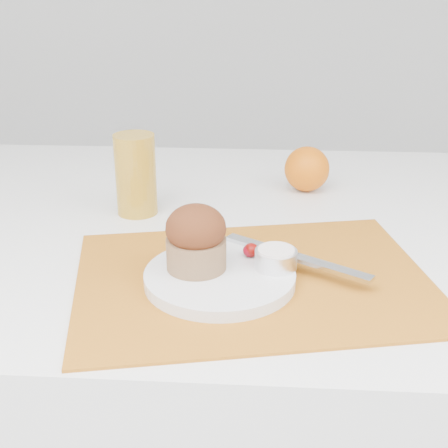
# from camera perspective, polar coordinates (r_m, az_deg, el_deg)

# --- Properties ---
(table) EXTENTS (1.20, 0.80, 0.75)m
(table) POSITION_cam_1_polar(r_m,az_deg,el_deg) (1.17, 0.55, -16.94)
(table) COLOR white
(table) RESTS_ON ground
(placemat) EXTENTS (0.50, 0.41, 0.00)m
(placemat) POSITION_cam_1_polar(r_m,az_deg,el_deg) (0.80, 2.67, -5.07)
(placemat) COLOR #B66719
(placemat) RESTS_ON table
(plate) EXTENTS (0.24, 0.24, 0.02)m
(plate) POSITION_cam_1_polar(r_m,az_deg,el_deg) (0.78, -0.39, -4.90)
(plate) COLOR white
(plate) RESTS_ON placemat
(ramekin) EXTENTS (0.06, 0.06, 0.02)m
(ramekin) POSITION_cam_1_polar(r_m,az_deg,el_deg) (0.79, 4.77, -3.20)
(ramekin) COLOR white
(ramekin) RESTS_ON plate
(cream) EXTENTS (0.06, 0.06, 0.01)m
(cream) POSITION_cam_1_polar(r_m,az_deg,el_deg) (0.78, 4.79, -2.46)
(cream) COLOR white
(cream) RESTS_ON ramekin
(raspberry_near) EXTENTS (0.02, 0.02, 0.02)m
(raspberry_near) POSITION_cam_1_polar(r_m,az_deg,el_deg) (0.82, 2.38, -2.44)
(raspberry_near) COLOR #63020E
(raspberry_near) RESTS_ON plate
(raspberry_far) EXTENTS (0.02, 0.02, 0.02)m
(raspberry_far) POSITION_cam_1_polar(r_m,az_deg,el_deg) (0.82, 2.50, -2.39)
(raspberry_far) COLOR #500402
(raspberry_far) RESTS_ON plate
(butter_knife) EXTENTS (0.19, 0.13, 0.01)m
(butter_knife) POSITION_cam_1_polar(r_m,az_deg,el_deg) (0.82, 6.57, -3.01)
(butter_knife) COLOR #B5B8BE
(butter_knife) RESTS_ON plate
(orange) EXTENTS (0.08, 0.08, 0.08)m
(orange) POSITION_cam_1_polar(r_m,az_deg,el_deg) (1.10, 7.59, 5.01)
(orange) COLOR orange
(orange) RESTS_ON table
(juice_glass) EXTENTS (0.08, 0.08, 0.13)m
(juice_glass) POSITION_cam_1_polar(r_m,az_deg,el_deg) (0.99, -8.07, 4.49)
(juice_glass) COLOR #BC8B23
(juice_glass) RESTS_ON table
(muffin) EXTENTS (0.08, 0.08, 0.08)m
(muffin) POSITION_cam_1_polar(r_m,az_deg,el_deg) (0.77, -2.58, -1.31)
(muffin) COLOR olive
(muffin) RESTS_ON plate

